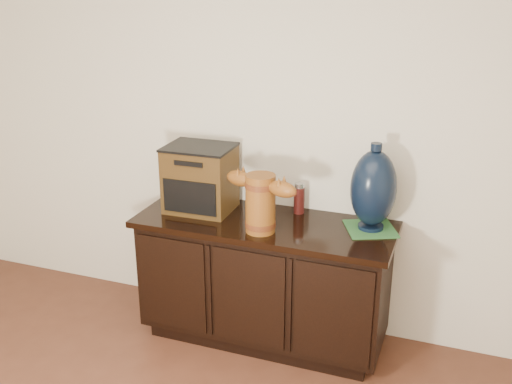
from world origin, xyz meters
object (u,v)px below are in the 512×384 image
at_px(sideboard, 264,280).
at_px(lamp_base, 373,189).
at_px(terracotta_vessel, 260,200).
at_px(spray_can, 299,198).
at_px(tv_radio, 200,178).

bearing_deg(sideboard, lamp_base, 9.53).
bearing_deg(terracotta_vessel, lamp_base, 39.54).
relative_size(lamp_base, spray_can, 2.62).
bearing_deg(tv_radio, lamp_base, 1.65).
xyz_separation_m(sideboard, spray_can, (0.14, 0.19, 0.46)).
bearing_deg(terracotta_vessel, sideboard, 116.94).
height_order(sideboard, lamp_base, lamp_base).
xyz_separation_m(lamp_base, spray_can, (-0.43, 0.10, -0.15)).
distance_m(terracotta_vessel, lamp_base, 0.60).
xyz_separation_m(sideboard, tv_radio, (-0.41, 0.05, 0.56)).
bearing_deg(terracotta_vessel, tv_radio, 174.89).
height_order(terracotta_vessel, tv_radio, tv_radio).
relative_size(terracotta_vessel, spray_can, 2.48).
bearing_deg(tv_radio, sideboard, -7.72).
relative_size(terracotta_vessel, lamp_base, 0.95).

